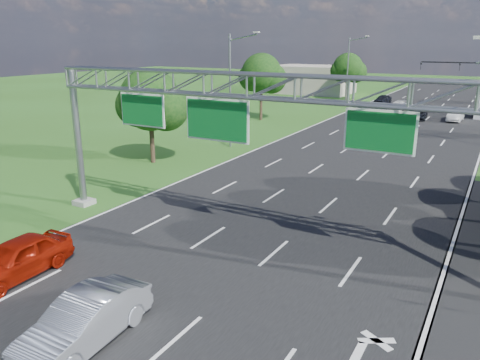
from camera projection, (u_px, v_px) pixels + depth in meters
The scene contains 16 objects.
ground at pixel (353, 162), 37.79m from camera, with size 220.00×220.00×0.00m, color #294F17.
road at pixel (353, 162), 37.79m from camera, with size 18.00×180.00×0.02m, color black.
road_flare at pixel (480, 274), 19.63m from camera, with size 3.00×30.00×0.02m, color black.
sign_gantry at pixel (252, 100), 20.65m from camera, with size 23.50×1.00×9.56m.
streetlight_l_near at pixel (232, 86), 41.53m from camera, with size 2.97×0.22×10.16m.
streetlight_l_far at pixel (349, 67), 70.73m from camera, with size 2.97×0.22×10.16m.
tree_verge_la at pixel (151, 103), 36.37m from camera, with size 5.76×4.80×7.40m.
tree_verge_lb at pixel (262, 75), 56.31m from camera, with size 5.76×4.80×8.06m.
tree_verge_lc at pixel (348, 69), 75.87m from camera, with size 5.76×4.80×7.62m.
building_left at pixel (313, 79), 87.50m from camera, with size 14.00×10.00×5.00m, color #9F9385.
red_coupe at pixel (17, 258), 19.21m from camera, with size 1.92×4.76×1.62m, color maroon.
silver_sedan at pixel (84, 321), 14.87m from camera, with size 1.73×4.97×1.64m, color #A5A8B0.
car_queue_a at pixel (397, 106), 65.52m from camera, with size 1.76×4.33×1.26m, color silver.
car_queue_b at pixel (417, 114), 58.22m from camera, with size 2.16×4.69×1.30m, color black.
car_queue_c at pixel (383, 99), 72.24m from camera, with size 1.72×4.28×1.46m, color black.
car_queue_d at pixel (456, 115), 56.89m from camera, with size 1.52×4.34×1.43m, color #BEBEBE.
Camera 1 is at (10.12, -6.37, 9.38)m, focal length 35.00 mm.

